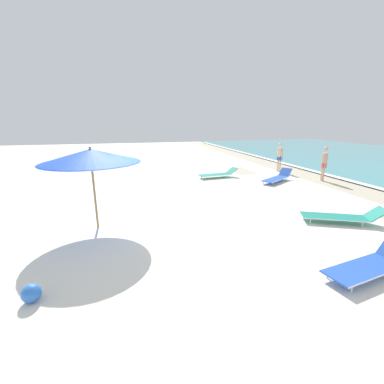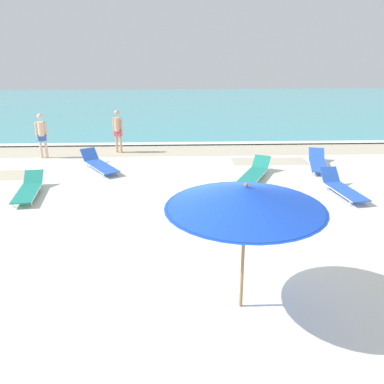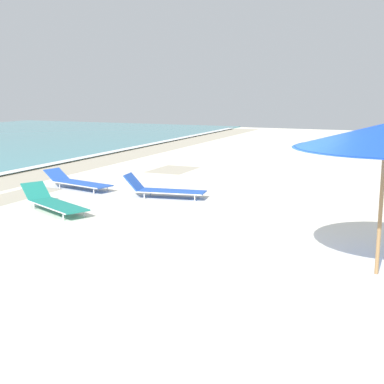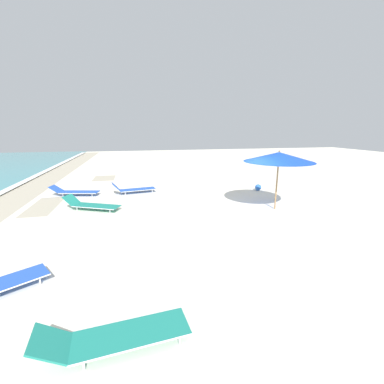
# 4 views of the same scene
# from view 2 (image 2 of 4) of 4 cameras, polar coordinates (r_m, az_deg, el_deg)

# --- Properties ---
(ground_plane) EXTENTS (60.00, 60.00, 0.16)m
(ground_plane) POSITION_cam_2_polar(r_m,az_deg,el_deg) (9.70, 2.58, -8.75)
(ground_plane) COLOR silver
(ocean_water) EXTENTS (60.00, 20.08, 0.07)m
(ocean_water) POSITION_cam_2_polar(r_m,az_deg,el_deg) (28.84, -0.64, 11.15)
(ocean_water) COLOR teal
(ocean_water) RESTS_ON ground_plane
(beach_umbrella) EXTENTS (2.70, 2.70, 2.36)m
(beach_umbrella) POSITION_cam_2_polar(r_m,az_deg,el_deg) (7.07, 7.16, -0.77)
(beach_umbrella) COLOR #9E7547
(beach_umbrella) RESTS_ON ground_plane
(sun_lounger_under_umbrella) EXTENTS (1.52, 2.32, 0.54)m
(sun_lounger_under_umbrella) POSITION_cam_2_polar(r_m,az_deg,el_deg) (14.68, 8.32, 2.57)
(sun_lounger_under_umbrella) COLOR #1E8475
(sun_lounger_under_umbrella) RESTS_ON ground_plane
(sun_lounger_beside_umbrella) EXTENTS (1.72, 2.26, 0.57)m
(sun_lounger_beside_umbrella) POSITION_cam_2_polar(r_m,az_deg,el_deg) (15.86, -12.28, 3.67)
(sun_lounger_beside_umbrella) COLOR blue
(sun_lounger_beside_umbrella) RESTS_ON ground_plane
(sun_lounger_near_water_left) EXTENTS (0.94, 2.17, 0.59)m
(sun_lounger_near_water_left) POSITION_cam_2_polar(r_m,az_deg,el_deg) (13.84, 19.43, 0.53)
(sun_lounger_near_water_left) COLOR blue
(sun_lounger_near_water_left) RESTS_ON ground_plane
(sun_lounger_near_water_right) EXTENTS (0.83, 2.23, 0.50)m
(sun_lounger_near_water_right) POSITION_cam_2_polar(r_m,az_deg,el_deg) (13.87, -20.98, 0.33)
(sun_lounger_near_water_right) COLOR #1E8475
(sun_lounger_near_water_right) RESTS_ON ground_plane
(sun_lounger_mid_beach_solo) EXTENTS (1.10, 2.34, 0.49)m
(sun_lounger_mid_beach_solo) POSITION_cam_2_polar(r_m,az_deg,el_deg) (16.38, 16.46, 3.80)
(sun_lounger_mid_beach_solo) COLOR blue
(sun_lounger_mid_beach_solo) RESTS_ON ground_plane
(beachgoer_wading_adult) EXTENTS (0.42, 0.29, 1.76)m
(beachgoer_wading_adult) POSITION_cam_2_polar(r_m,az_deg,el_deg) (17.89, -9.87, 8.32)
(beachgoer_wading_adult) COLOR tan
(beachgoer_wading_adult) RESTS_ON ground_plane
(beachgoer_shoreline_child) EXTENTS (0.45, 0.27, 1.76)m
(beachgoer_shoreline_child) POSITION_cam_2_polar(r_m,az_deg,el_deg) (17.80, -19.40, 7.41)
(beachgoer_shoreline_child) COLOR beige
(beachgoer_shoreline_child) RESTS_ON ground_plane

